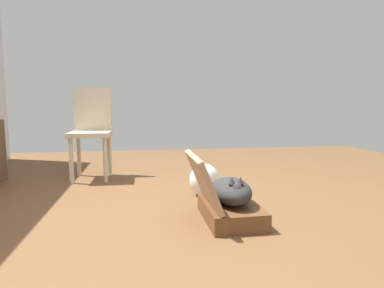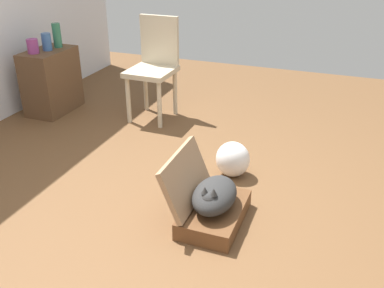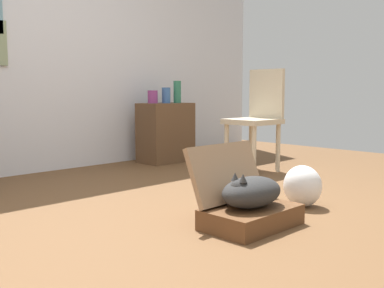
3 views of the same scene
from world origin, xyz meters
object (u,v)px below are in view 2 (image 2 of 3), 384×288
(plastic_bag_white, at_px, (233,159))
(vase_tall, at_px, (33,46))
(vase_round, at_px, (47,42))
(chair, at_px, (154,64))
(cat, at_px, (214,195))
(suitcase_base, at_px, (214,214))
(vase_short, at_px, (57,35))
(side_table, at_px, (52,81))

(plastic_bag_white, height_order, vase_tall, vase_tall)
(vase_round, relative_size, chair, 0.17)
(vase_tall, height_order, vase_round, vase_round)
(cat, bearing_deg, suitcase_base, -4.14)
(suitcase_base, relative_size, plastic_bag_white, 1.99)
(plastic_bag_white, bearing_deg, vase_tall, 76.96)
(cat, height_order, vase_short, vase_short)
(chair, bearing_deg, cat, -52.56)
(suitcase_base, bearing_deg, chair, 36.44)
(vase_tall, xyz_separation_m, vase_short, (0.29, -0.08, 0.05))
(side_table, bearing_deg, cat, -120.27)
(suitcase_base, relative_size, cat, 1.12)
(plastic_bag_white, height_order, chair, chair)
(vase_round, bearing_deg, cat, -120.41)
(side_table, height_order, vase_tall, vase_tall)
(cat, distance_m, plastic_bag_white, 0.64)
(cat, relative_size, plastic_bag_white, 1.77)
(plastic_bag_white, distance_m, vase_short, 2.36)
(vase_tall, height_order, vase_short, vase_short)
(vase_short, bearing_deg, chair, -83.91)
(suitcase_base, xyz_separation_m, vase_round, (1.29, 2.20, 0.68))
(suitcase_base, xyz_separation_m, side_table, (1.29, 2.21, 0.27))
(suitcase_base, distance_m, vase_round, 2.64)
(plastic_bag_white, height_order, vase_round, vase_round)
(plastic_bag_white, xyz_separation_m, vase_round, (0.66, 2.15, 0.60))
(cat, relative_size, vase_tall, 3.62)
(cat, xyz_separation_m, vase_short, (1.44, 2.18, 0.57))
(chair, bearing_deg, vase_short, -172.82)
(vase_tall, bearing_deg, vase_short, -15.32)
(vase_short, xyz_separation_m, vase_round, (-0.14, 0.02, -0.04))
(vase_short, distance_m, vase_round, 0.15)
(cat, relative_size, chair, 0.50)
(vase_round, bearing_deg, vase_short, -9.01)
(plastic_bag_white, relative_size, vase_round, 1.66)
(suitcase_base, distance_m, chair, 1.98)
(plastic_bag_white, bearing_deg, vase_short, 69.36)
(side_table, distance_m, vase_short, 0.47)
(suitcase_base, distance_m, plastic_bag_white, 0.64)
(side_table, bearing_deg, vase_round, -90.00)
(suitcase_base, bearing_deg, vase_round, 59.70)
(vase_tall, height_order, chair, chair)
(vase_round, bearing_deg, chair, -76.47)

